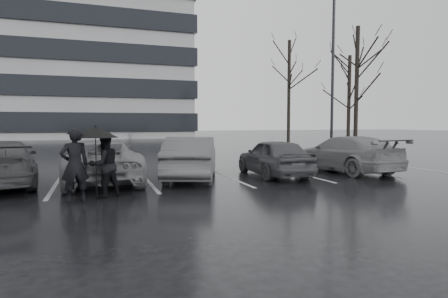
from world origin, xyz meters
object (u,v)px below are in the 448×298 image
car_west_b (103,161)px  tree_north (289,94)px  car_west_a (191,158)px  car_main (274,157)px  car_east (344,154)px  tree_ne (349,102)px  pedestrian_left (75,165)px  car_west_c (1,164)px  lamp_post (332,85)px  pedestrian_right (104,165)px  tree_east (356,90)px

car_west_b → tree_north: 20.79m
car_west_a → car_main: bearing=-165.3°
car_east → tree_north: (5.62, 14.72, 3.55)m
tree_ne → tree_north: (-3.50, 3.00, 0.75)m
car_main → pedestrian_left: (-6.55, -2.57, 0.22)m
car_west_a → car_west_c: size_ratio=0.92×
lamp_post → tree_ne: size_ratio=1.21×
tree_north → car_west_b: bearing=-135.4°
pedestrian_right → car_main: bearing=174.5°
pedestrian_left → pedestrian_right: bearing=-162.6°
car_east → tree_ne: (9.12, 11.72, 2.80)m
pedestrian_right → tree_east: 18.79m
tree_ne → car_west_a: bearing=-142.7°
car_east → lamp_post: bearing=-126.0°
car_main → tree_east: size_ratio=0.50×
pedestrian_right → lamp_post: bearing=-175.1°
car_west_a → lamp_post: bearing=-133.8°
car_main → tree_east: bearing=-139.2°
car_main → car_west_b: car_west_b is taller
pedestrian_right → tree_ne: bearing=-167.9°
tree_east → car_main: bearing=-141.2°
car_west_c → tree_east: tree_east is taller
pedestrian_left → lamp_post: 14.56m
tree_ne → lamp_post: bearing=-132.3°
car_west_a → tree_ne: 19.35m
pedestrian_left → pedestrian_right: size_ratio=1.07×
car_west_c → tree_east: 20.14m
pedestrian_right → tree_ne: tree_ne is taller
car_main → tree_ne: 17.26m
car_west_b → car_west_a: bearing=175.7°
car_west_c → pedestrian_right: (2.90, -2.74, 0.15)m
pedestrian_right → tree_east: tree_east is taller
car_west_a → car_east: car_west_a is taller
car_west_a → car_east: bearing=-161.9°
pedestrian_left → tree_north: tree_north is taller
pedestrian_right → tree_north: (14.60, 16.99, 3.41)m
car_main → tree_north: tree_north is taller
pedestrian_left → tree_east: (16.29, 10.41, 3.10)m
car_west_a → car_west_b: 2.86m
car_main → lamp_post: lamp_post is taller
car_west_a → pedestrian_left: pedestrian_left is taller
car_west_a → tree_north: size_ratio=0.52×
car_west_c → lamp_post: 15.38m
tree_east → tree_ne: tree_east is taller
tree_east → tree_ne: (2.50, 4.00, -0.50)m
car_west_c → car_east: (11.88, -0.47, 0.01)m
lamp_post → pedestrian_left: bearing=-149.4°
car_west_c → pedestrian_right: size_ratio=2.85×
tree_east → pedestrian_right: bearing=-147.4°
car_west_c → tree_ne: tree_ne is taller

